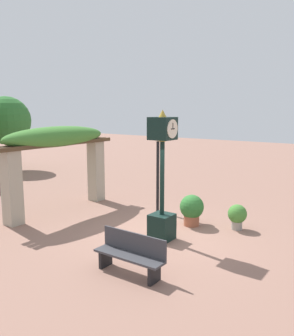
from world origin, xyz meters
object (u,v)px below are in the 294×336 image
at_px(pedestal_clock, 162,180).
at_px(park_bench, 130,254).
at_px(potted_plant_near_right, 192,209).
at_px(potted_plant_near_left, 237,215).
at_px(lamp_post, 158,152).

distance_m(pedestal_clock, park_bench, 2.50).
bearing_deg(park_bench, potted_plant_near_right, 97.30).
xyz_separation_m(potted_plant_near_left, park_bench, (-4.09, 0.82, 0.00)).
xyz_separation_m(potted_plant_near_right, park_bench, (-3.64, -0.47, -0.09)).
height_order(potted_plant_near_right, lamp_post, lamp_post).
distance_m(potted_plant_near_left, park_bench, 4.17).
bearing_deg(potted_plant_near_right, pedestal_clock, 176.15).
distance_m(park_bench, lamp_post, 5.06).
bearing_deg(potted_plant_near_left, lamp_post, 86.36).
bearing_deg(potted_plant_near_right, lamp_post, 69.28).
height_order(potted_plant_near_left, lamp_post, lamp_post).
bearing_deg(park_bench, pedestal_clock, 105.03).
bearing_deg(potted_plant_near_left, pedestal_clock, 144.87).
bearing_deg(potted_plant_near_right, potted_plant_near_left, -70.69).
distance_m(potted_plant_near_right, park_bench, 3.67).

